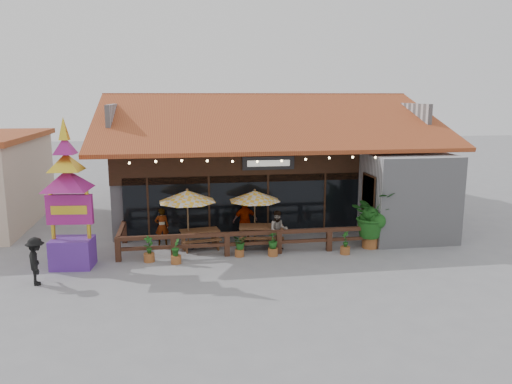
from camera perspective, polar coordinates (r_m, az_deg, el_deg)
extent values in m
plane|color=gray|center=(19.95, 3.74, -6.49)|extent=(100.00, 100.00, 0.00)
cube|color=#A4A4A9|center=(26.20, 0.42, 2.26)|extent=(14.00, 10.00, 4.00)
cube|color=#331A10|center=(20.83, -1.35, 3.31)|extent=(11.00, 0.16, 1.60)
cube|color=black|center=(21.11, -1.32, -1.27)|extent=(10.00, 0.12, 2.40)
cube|color=#FCCD71|center=(21.30, -1.39, -1.16)|extent=(9.80, 0.05, 2.20)
cube|color=#A4A4A9|center=(21.83, 16.99, -0.54)|extent=(3.50, 2.70, 3.60)
cube|color=red|center=(20.92, 12.74, -0.26)|extent=(0.06, 1.20, 1.50)
cube|color=#331A10|center=(20.92, 12.71, -0.26)|extent=(0.04, 1.34, 1.64)
cube|color=#A14D24|center=(22.47, 1.91, 8.23)|extent=(15.50, 7.05, 2.37)
cube|color=#A14D24|center=(29.37, -0.71, 8.90)|extent=(15.50, 7.05, 2.37)
cube|color=#A14D24|center=(25.89, 0.43, 11.09)|extent=(15.50, 0.30, 0.12)
cube|color=#A4A4A9|center=(25.71, -15.30, 7.76)|extent=(0.20, 9.00, 1.80)
cube|color=#A4A4A9|center=(27.94, 14.88, 8.01)|extent=(0.20, 9.00, 1.80)
cube|color=black|center=(20.87, 1.42, 3.33)|extent=(2.20, 0.10, 0.55)
cube|color=silver|center=(20.81, 1.45, 3.30)|extent=(1.80, 0.02, 0.25)
cube|color=#331A10|center=(20.92, -12.23, -1.63)|extent=(0.08, 0.08, 2.40)
cube|color=#331A10|center=(20.93, -5.38, -1.43)|extent=(0.08, 0.08, 2.40)
cube|color=#331A10|center=(21.22, 1.37, -1.20)|extent=(0.08, 0.08, 2.40)
cube|color=#331A10|center=(21.81, 7.85, -0.97)|extent=(0.08, 0.08, 2.40)
sphere|color=#FFDA8C|center=(18.86, -14.28, 3.23)|extent=(0.09, 0.09, 0.09)
sphere|color=#FFDA8C|center=(18.79, -11.39, 3.45)|extent=(0.09, 0.09, 0.09)
sphere|color=#FFDA8C|center=(18.77, -8.49, 3.57)|extent=(0.09, 0.09, 0.09)
sphere|color=#FFDA8C|center=(18.81, -5.59, 3.57)|extent=(0.09, 0.09, 0.09)
sphere|color=#FFDA8C|center=(18.89, -2.71, 3.51)|extent=(0.09, 0.09, 0.09)
sphere|color=#FFDA8C|center=(19.02, 0.14, 3.49)|extent=(0.09, 0.09, 0.09)
sphere|color=#FFDA8C|center=(19.20, 2.95, 3.58)|extent=(0.09, 0.09, 0.09)
sphere|color=#FFDA8C|center=(19.41, 5.70, 3.74)|extent=(0.09, 0.09, 0.09)
sphere|color=#FFDA8C|center=(19.67, 8.39, 3.88)|extent=(0.09, 0.09, 0.09)
sphere|color=#FFDA8C|center=(19.97, 10.99, 3.93)|extent=(0.09, 0.09, 0.09)
sphere|color=#FFDA8C|center=(20.32, 13.52, 3.87)|extent=(0.09, 0.09, 0.09)
cube|color=#432417|center=(19.00, -15.50, -6.36)|extent=(0.20, 0.20, 0.90)
cube|color=#432417|center=(18.87, -9.42, -6.22)|extent=(0.20, 0.20, 0.90)
cube|color=#432417|center=(18.95, -3.33, -6.01)|extent=(0.20, 0.20, 0.90)
cube|color=#432417|center=(19.24, 2.63, -5.74)|extent=(0.20, 0.20, 0.90)
cube|color=#432417|center=(19.73, 8.35, -5.42)|extent=(0.20, 0.20, 0.90)
cube|color=#432417|center=(20.33, 13.22, -5.10)|extent=(0.20, 0.20, 0.90)
cube|color=#432417|center=(18.95, -0.63, -4.73)|extent=(9.80, 0.16, 0.14)
cube|color=#432417|center=(19.06, -0.63, -5.89)|extent=(9.80, 0.12, 0.12)
cube|color=#432417|center=(20.09, -15.17, -4.21)|extent=(0.16, 2.50, 0.14)
cube|color=#432417|center=(21.29, -14.80, -4.44)|extent=(0.20, 0.20, 0.90)
cylinder|color=brown|center=(19.77, -7.79, -3.28)|extent=(0.06, 0.06, 2.29)
cone|color=yellow|center=(19.55, -7.86, -0.46)|extent=(2.90, 2.90, 0.45)
sphere|color=brown|center=(19.51, -7.88, 0.26)|extent=(0.10, 0.10, 0.10)
cylinder|color=black|center=(20.08, -7.70, -6.36)|extent=(0.44, 0.44, 0.06)
cylinder|color=brown|center=(20.37, -0.15, -2.97)|extent=(0.06, 0.06, 2.13)
cone|color=yellow|center=(20.17, -0.15, -0.42)|extent=(2.80, 2.80, 0.42)
sphere|color=brown|center=(20.13, -0.15, 0.23)|extent=(0.09, 0.09, 0.09)
cylinder|color=black|center=(20.65, -0.14, -5.77)|extent=(0.41, 0.41, 0.06)
cube|color=brown|center=(20.00, -6.45, -4.40)|extent=(1.60, 0.92, 0.06)
cube|color=brown|center=(19.99, -8.31, -5.50)|extent=(0.17, 0.67, 0.70)
cube|color=brown|center=(20.22, -4.58, -5.22)|extent=(0.17, 0.67, 0.70)
cube|color=brown|center=(19.58, -6.15, -5.59)|extent=(1.54, 0.47, 0.05)
cube|color=brown|center=(20.57, -6.71, -4.79)|extent=(1.54, 0.47, 0.05)
cube|color=brown|center=(20.07, 0.58, -3.95)|extent=(1.85, 1.06, 0.07)
cube|color=brown|center=(20.17, -1.60, -5.07)|extent=(0.19, 0.77, 0.81)
cube|color=brown|center=(20.21, 2.76, -5.05)|extent=(0.19, 0.77, 0.81)
cube|color=brown|center=(19.58, 0.63, -5.34)|extent=(1.77, 0.55, 0.05)
cube|color=brown|center=(20.73, 0.54, -4.40)|extent=(1.77, 0.55, 0.05)
cube|color=#592997|center=(18.86, -20.20, -6.54)|extent=(1.50, 1.18, 1.05)
cube|color=#9A1C73|center=(18.46, -20.53, -1.87)|extent=(1.59, 0.37, 1.05)
cube|color=gold|center=(18.35, -20.60, -1.96)|extent=(1.22, 0.15, 0.31)
cylinder|color=gold|center=(18.63, -22.34, -2.44)|extent=(0.14, 0.14, 1.75)
cylinder|color=gold|center=(18.39, -18.62, -2.36)|extent=(0.14, 0.14, 1.75)
pyramid|color=#9A1C73|center=(18.22, -20.82, 2.42)|extent=(2.30, 2.30, 0.70)
pyramid|color=gold|center=(18.15, -20.95, 4.20)|extent=(1.63, 1.63, 0.61)
pyramid|color=#9A1C73|center=(18.10, -21.07, 5.99)|extent=(1.05, 1.05, 0.61)
pyramid|color=gold|center=(18.06, -21.22, 8.06)|extent=(0.48, 0.48, 0.79)
cylinder|color=brown|center=(20.50, 12.88, -5.61)|extent=(0.61, 0.61, 0.45)
imported|color=#185519|center=(20.20, 13.02, -2.50)|extent=(2.09, 1.98, 1.84)
sphere|color=#185519|center=(20.25, 13.49, -3.51)|extent=(0.61, 0.61, 0.61)
sphere|color=#185519|center=(20.32, 12.53, -2.82)|extent=(0.53, 0.53, 0.53)
imported|color=#331A10|center=(20.58, -10.71, -3.88)|extent=(0.58, 0.40, 1.54)
imported|color=#331A10|center=(19.65, 2.56, -4.38)|extent=(0.80, 0.65, 1.56)
imported|color=#331A10|center=(20.64, -1.26, -3.29)|extent=(1.11, 0.62, 1.78)
imported|color=black|center=(17.54, -23.83, -7.25)|extent=(0.81, 1.12, 1.56)
cylinder|color=brown|center=(18.80, -12.10, -7.32)|extent=(0.40, 0.40, 0.32)
imported|color=#185519|center=(18.65, -12.16, -5.90)|extent=(0.42, 0.38, 0.66)
cylinder|color=brown|center=(18.42, -9.13, -7.62)|extent=(0.38, 0.38, 0.30)
imported|color=#185519|center=(18.28, -9.17, -6.26)|extent=(0.38, 0.41, 0.62)
cylinder|color=brown|center=(18.97, -1.91, -6.96)|extent=(0.35, 0.35, 0.28)
imported|color=#185519|center=(18.84, -1.92, -5.71)|extent=(0.65, 0.61, 0.58)
cylinder|color=brown|center=(19.03, 1.94, -6.87)|extent=(0.38, 0.38, 0.30)
imported|color=#185519|center=(18.89, 1.95, -5.53)|extent=(0.43, 0.43, 0.62)
cylinder|color=brown|center=(19.53, 10.14, -6.58)|extent=(0.37, 0.37, 0.30)
imported|color=#185519|center=(19.40, 10.19, -5.30)|extent=(0.26, 0.35, 0.61)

